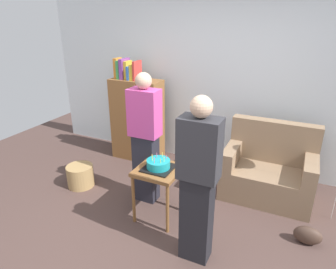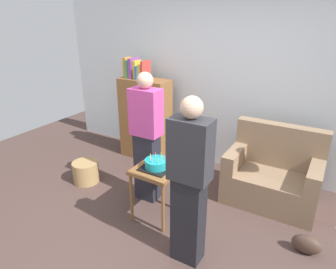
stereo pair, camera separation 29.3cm
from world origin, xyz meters
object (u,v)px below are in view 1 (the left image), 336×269
couch (268,171)px  handbag (308,235)px  bookshelf (137,118)px  birthday_cake (158,165)px  side_table (159,176)px  person_holding_cake (198,182)px  person_blowing_candles (145,139)px  wicker_basket (80,176)px

couch → handbag: bearing=-55.5°
bookshelf → birthday_cake: bearing=-50.9°
side_table → person_holding_cake: person_holding_cake is taller
couch → birthday_cake: size_ratio=3.44×
person_blowing_candles → wicker_basket: (-0.98, -0.12, -0.68)m
side_table → wicker_basket: side_table is taller
side_table → person_holding_cake: 0.78m
couch → bookshelf: (-2.10, 0.25, 0.35)m
couch → bookshelf: bearing=173.3°
side_table → handbag: (1.60, 0.25, -0.43)m
couch → birthday_cake: 1.51m
handbag → person_holding_cake: bearing=-146.9°
couch → person_blowing_candles: size_ratio=0.67×
side_table → wicker_basket: bearing=173.5°
person_holding_cake → wicker_basket: (-1.89, 0.55, -0.68)m
bookshelf → handbag: 2.87m
person_holding_cake → handbag: bearing=-157.8°
person_blowing_candles → side_table: bearing=-62.3°
couch → bookshelf: 2.14m
handbag → wicker_basket: bearing=-178.0°
birthday_cake → couch: bearing=43.5°
handbag → bookshelf: bearing=158.9°
side_table → person_blowing_candles: size_ratio=0.39×
handbag → couch: bearing=124.5°
bookshelf → person_blowing_candles: bearing=-54.3°
couch → wicker_basket: couch is taller
person_blowing_candles → person_holding_cake: size_ratio=1.00×
person_holding_cake → handbag: person_holding_cake is taller
couch → side_table: couch is taller
bookshelf → birthday_cake: 1.63m
person_blowing_candles → person_holding_cake: (0.91, -0.67, 0.00)m
birthday_cake → handbag: bearing=8.8°
couch → handbag: couch is taller
birthday_cake → person_holding_cake: bearing=-33.6°
person_blowing_candles → handbag: bearing=-22.1°
bookshelf → birthday_cake: size_ratio=5.01×
person_holding_cake → handbag: (1.00, 0.65, -0.73)m
couch → wicker_basket: size_ratio=3.06×
couch → person_blowing_candles: (-1.38, -0.75, 0.49)m
bookshelf → handbag: size_ratio=5.72×
birthday_cake → person_holding_cake: 0.74m
bookshelf → person_holding_cake: 2.33m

